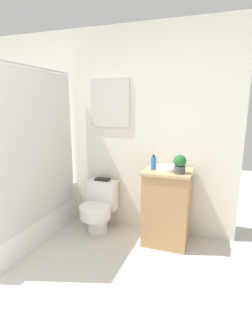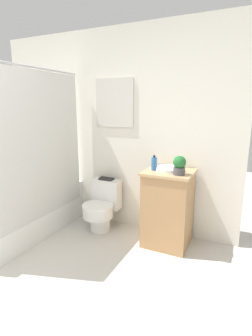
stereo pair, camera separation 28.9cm
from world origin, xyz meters
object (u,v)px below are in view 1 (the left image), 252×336
Objects in this scene: toilet at (99,208)px; book_on_tank at (103,179)px; sink at (169,168)px; soap_bottle at (153,163)px; potted_plant at (180,164)px.

toilet is 0.37m from book_on_tank.
toilet is 1.85× the size of sink.
soap_bottle is 0.79m from book_on_tank.
toilet is 3.17× the size of potted_plant.
sink is at bearing -7.34° from book_on_tank.
soap_bottle reaches higher than book_on_tank.
soap_bottle reaches higher than sink.
sink is at bearing 19.93° from soap_bottle.
sink is 1.71× the size of potted_plant.
soap_bottle is (0.71, -0.04, 0.65)m from toilet.
soap_bottle is at bearing -160.07° from sink.
soap_bottle is (-0.16, -0.06, 0.05)m from sink.
toilet is at bearing 176.71° from soap_bottle.
toilet is at bearing -178.77° from sink.
book_on_tank is at bearing 166.37° from soap_bottle.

